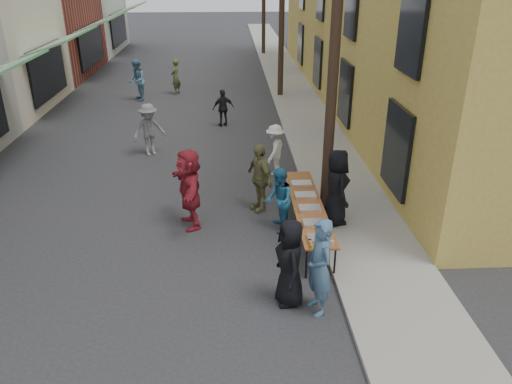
{
  "coord_description": "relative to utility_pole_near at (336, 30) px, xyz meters",
  "views": [
    {
      "loc": [
        1.86,
        -8.64,
        5.9
      ],
      "look_at": [
        2.4,
        1.28,
        1.3
      ],
      "focal_mm": 35.0,
      "sensor_mm": 36.0,
      "label": 1
    }
  ],
  "objects": [
    {
      "name": "serving_table",
      "position": [
        -0.67,
        -1.28,
        -3.79
      ],
      "size": [
        0.7,
        4.0,
        0.75
      ],
      "color": "brown",
      "rests_on": "ground"
    },
    {
      "name": "guest_front_a",
      "position": [
        -1.39,
        -3.91,
        -3.63
      ],
      "size": [
        0.67,
        0.92,
        1.73
      ],
      "primitive_type": "imported",
      "rotation": [
        0.0,
        0.0,
        -1.42
      ],
      "color": "black",
      "rests_on": "ground"
    },
    {
      "name": "condiment_jar_b",
      "position": [
        -0.89,
        -3.13,
        -3.71
      ],
      "size": [
        0.07,
        0.07,
        0.08
      ],
      "primitive_type": "cylinder",
      "color": "#A57F26",
      "rests_on": "serving_table"
    },
    {
      "name": "ground",
      "position": [
        -4.3,
        -3.0,
        -4.5
      ],
      "size": [
        120.0,
        120.0,
        0.0
      ],
      "primitive_type": "plane",
      "color": "#28282B",
      "rests_on": "ground"
    },
    {
      "name": "guest_front_d",
      "position": [
        -1.11,
        2.41,
        -3.73
      ],
      "size": [
        0.92,
        1.14,
        1.54
      ],
      "primitive_type": "imported",
      "rotation": [
        0.0,
        0.0,
        -1.98
      ],
      "color": "white",
      "rests_on": "ground"
    },
    {
      "name": "passerby_mid",
      "position": [
        -2.69,
        7.38,
        -3.77
      ],
      "size": [
        0.92,
        0.61,
        1.45
      ],
      "primitive_type": "imported",
      "rotation": [
        0.0,
        0.0,
        3.47
      ],
      "color": "black",
      "rests_on": "ground"
    },
    {
      "name": "passerby_left",
      "position": [
        -5.11,
        4.3,
        -3.63
      ],
      "size": [
        1.29,
        1.09,
        1.73
      ],
      "primitive_type": "imported",
      "rotation": [
        0.0,
        0.0,
        0.49
      ],
      "color": "slate",
      "rests_on": "ground"
    },
    {
      "name": "passerby_far",
      "position": [
        -6.68,
        11.61,
        -3.56
      ],
      "size": [
        0.9,
        1.05,
        1.87
      ],
      "primitive_type": "imported",
      "rotation": [
        0.0,
        0.0,
        4.95
      ],
      "color": "teal",
      "rests_on": "ground"
    },
    {
      "name": "guest_queue_back",
      "position": [
        -3.44,
        -0.75,
        -3.51
      ],
      "size": [
        1.0,
        1.92,
        1.98
      ],
      "primitive_type": "imported",
      "rotation": [
        0.0,
        0.0,
        -1.33
      ],
      "color": "maroon",
      "rests_on": "ground"
    },
    {
      "name": "condiment_jar_a",
      "position": [
        -0.89,
        -3.23,
        -3.71
      ],
      "size": [
        0.07,
        0.07,
        0.08
      ],
      "primitive_type": "cylinder",
      "color": "#A57F26",
      "rests_on": "serving_table"
    },
    {
      "name": "guest_front_c",
      "position": [
        -1.33,
        -1.11,
        -3.71
      ],
      "size": [
        0.62,
        0.79,
        1.59
      ],
      "primitive_type": "imported",
      "rotation": [
        0.0,
        0.0,
        -1.54
      ],
      "color": "#21648C",
      "rests_on": "ground"
    },
    {
      "name": "utility_pole_near",
      "position": [
        0.0,
        0.0,
        0.0
      ],
      "size": [
        0.26,
        0.26,
        9.0
      ],
      "primitive_type": "cylinder",
      "color": "#2D2116",
      "rests_on": "ground"
    },
    {
      "name": "catering_tray_buns",
      "position": [
        -0.67,
        -1.58,
        -3.71
      ],
      "size": [
        0.5,
        0.33,
        0.08
      ],
      "primitive_type": "cube",
      "color": "tan",
      "rests_on": "serving_table"
    },
    {
      "name": "guest_front_b",
      "position": [
        -0.9,
        -4.21,
        -3.56
      ],
      "size": [
        0.6,
        0.77,
        1.88
      ],
      "primitive_type": "imported",
      "rotation": [
        0.0,
        0.0,
        -1.33
      ],
      "color": "#41617E",
      "rests_on": "ground"
    },
    {
      "name": "catering_tray_buns_end",
      "position": [
        -0.67,
        -0.18,
        -3.71
      ],
      "size": [
        0.5,
        0.33,
        0.08
      ],
      "primitive_type": "cube",
      "color": "tan",
      "rests_on": "serving_table"
    },
    {
      "name": "catering_tray_sausage",
      "position": [
        -0.67,
        -2.93,
        -3.71
      ],
      "size": [
        0.5,
        0.33,
        0.08
      ],
      "primitive_type": "cube",
      "color": "maroon",
      "rests_on": "serving_table"
    },
    {
      "name": "catering_tray_foil_d",
      "position": [
        -0.67,
        -0.88,
        -3.71
      ],
      "size": [
        0.5,
        0.33,
        0.08
      ],
      "primitive_type": "cube",
      "color": "#B2B2B7",
      "rests_on": "serving_table"
    },
    {
      "name": "condiment_jar_c",
      "position": [
        -0.89,
        -3.03,
        -3.71
      ],
      "size": [
        0.07,
        0.07,
        0.08
      ],
      "primitive_type": "cylinder",
      "color": "#A57F26",
      "rests_on": "serving_table"
    },
    {
      "name": "catering_tray_foil_b",
      "position": [
        -0.67,
        -2.28,
        -3.71
      ],
      "size": [
        0.5,
        0.33,
        0.08
      ],
      "primitive_type": "cube",
      "color": "#B2B2B7",
      "rests_on": "serving_table"
    },
    {
      "name": "guest_front_e",
      "position": [
        -1.72,
        0.02,
        -3.6
      ],
      "size": [
        0.87,
        1.13,
        1.79
      ],
      "primitive_type": "imported",
      "rotation": [
        0.0,
        0.0,
        -1.09
      ],
      "color": "olive",
      "rests_on": "ground"
    },
    {
      "name": "cup_stack",
      "position": [
        -0.47,
        -3.18,
        -3.69
      ],
      "size": [
        0.08,
        0.08,
        0.12
      ],
      "primitive_type": "cylinder",
      "color": "tan",
      "rests_on": "serving_table"
    },
    {
      "name": "passerby_right",
      "position": [
        -5.02,
        12.79,
        -3.66
      ],
      "size": [
        0.59,
        0.71,
        1.68
      ],
      "primitive_type": "imported",
      "rotation": [
        0.0,
        0.0,
        4.35
      ],
      "color": "#4E5531",
      "rests_on": "ground"
    },
    {
      "name": "server",
      "position": [
        0.05,
        -0.97,
        -3.47
      ],
      "size": [
        0.74,
        1.0,
        1.87
      ],
      "primitive_type": "imported",
      "rotation": [
        0.0,
        0.0,
        1.74
      ],
      "color": "black",
      "rests_on": "sidewalk"
    },
    {
      "name": "sidewalk",
      "position": [
        0.7,
        12.0,
        -4.45
      ],
      "size": [
        2.2,
        60.0,
        0.1
      ],
      "primitive_type": "cube",
      "color": "gray",
      "rests_on": "ground"
    }
  ]
}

